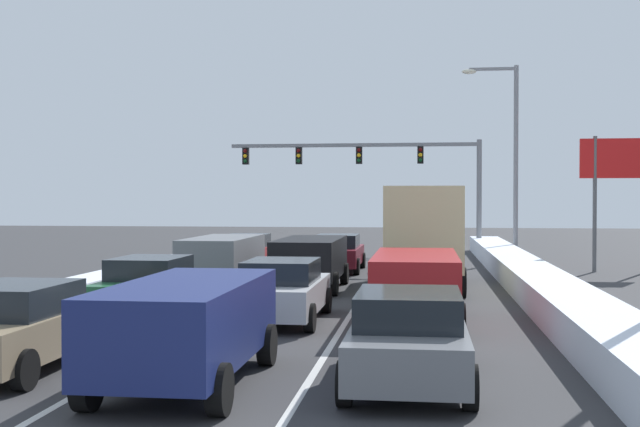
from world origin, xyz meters
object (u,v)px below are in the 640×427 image
(sedan_tan_left_lane_nearest, at_px, (19,326))
(roadside_sign_right, at_px, (621,173))
(suv_red_right_lane_second, at_px, (416,282))
(street_lamp_right_near, at_px, (639,113))
(suv_navy_center_lane_nearest, at_px, (188,322))
(suv_white_right_lane_fourth, at_px, (415,243))
(traffic_light_gantry, at_px, (383,164))
(sedan_gray_right_lane_nearest, at_px, (409,337))
(sedan_maroon_center_lane_fourth, at_px, (338,253))
(sedan_silver_center_lane_second, at_px, (282,290))
(suv_gray_left_lane_third, at_px, (222,256))
(box_truck_right_lane_third, at_px, (424,231))
(sedan_green_left_lane_second, at_px, (152,286))
(suv_black_center_lane_third, at_px, (310,258))
(street_lamp_right_mid, at_px, (509,146))
(sedan_red_left_lane_fourth, at_px, (247,252))

(sedan_tan_left_lane_nearest, distance_m, roadside_sign_right, 25.41)
(suv_red_right_lane_second, relative_size, street_lamp_right_near, 0.64)
(street_lamp_right_near, bearing_deg, roadside_sign_right, 77.77)
(sedan_tan_left_lane_nearest, bearing_deg, suv_navy_center_lane_nearest, -14.24)
(suv_white_right_lane_fourth, relative_size, traffic_light_gantry, 0.35)
(traffic_light_gantry, bearing_deg, street_lamp_right_near, -77.87)
(sedan_gray_right_lane_nearest, relative_size, suv_red_right_lane_second, 0.92)
(sedan_gray_right_lane_nearest, distance_m, sedan_maroon_center_lane_fourth, 19.92)
(suv_navy_center_lane_nearest, bearing_deg, sedan_silver_center_lane_second, 87.10)
(suv_gray_left_lane_third, height_order, street_lamp_right_near, street_lamp_right_near)
(sedan_gray_right_lane_nearest, xyz_separation_m, suv_navy_center_lane_nearest, (-3.51, -0.56, 0.25))
(roadside_sign_right, bearing_deg, box_truck_right_lane_third, -139.34)
(sedan_maroon_center_lane_fourth, distance_m, street_lamp_right_near, 18.94)
(suv_red_right_lane_second, xyz_separation_m, street_lamp_right_near, (4.18, -3.53, 3.58))
(sedan_green_left_lane_second, bearing_deg, suv_gray_left_lane_third, 89.40)
(sedan_gray_right_lane_nearest, xyz_separation_m, roadside_sign_right, (8.11, 20.58, 3.25))
(suv_white_right_lane_fourth, bearing_deg, sedan_maroon_center_lane_fourth, -136.37)
(suv_black_center_lane_third, bearing_deg, sedan_maroon_center_lane_fourth, 88.09)
(traffic_light_gantry, height_order, roadside_sign_right, traffic_light_gantry)
(sedan_silver_center_lane_second, bearing_deg, sedan_gray_right_lane_nearest, -62.93)
(box_truck_right_lane_third, bearing_deg, suv_white_right_lane_fourth, 92.26)
(suv_black_center_lane_third, xyz_separation_m, sedan_green_left_lane_second, (-3.17, -6.45, -0.25))
(suv_white_right_lane_fourth, relative_size, street_lamp_right_near, 0.64)
(sedan_maroon_center_lane_fourth, xyz_separation_m, street_lamp_right_mid, (7.49, 6.27, 4.70))
(suv_gray_left_lane_third, xyz_separation_m, street_lamp_right_near, (10.78, -10.95, 3.58))
(traffic_light_gantry, height_order, street_lamp_right_mid, street_lamp_right_mid)
(sedan_gray_right_lane_nearest, relative_size, street_lamp_right_mid, 0.49)
(sedan_green_left_lane_second, bearing_deg, sedan_gray_right_lane_nearest, -45.14)
(suv_navy_center_lane_nearest, xyz_separation_m, roadside_sign_right, (11.62, 21.14, 3.00))
(suv_navy_center_lane_nearest, bearing_deg, sedan_green_left_lane_second, 113.34)
(sedan_silver_center_lane_second, xyz_separation_m, sedan_red_left_lane_fourth, (-3.80, 13.17, 0.00))
(sedan_red_left_lane_fourth, bearing_deg, street_lamp_right_near, -56.14)
(sedan_red_left_lane_fourth, distance_m, traffic_light_gantry, 13.93)
(sedan_tan_left_lane_nearest, distance_m, suv_gray_left_lane_third, 13.34)
(sedan_silver_center_lane_second, height_order, sedan_green_left_lane_second, same)
(suv_navy_center_lane_nearest, relative_size, sedan_red_left_lane_fourth, 1.09)
(suv_navy_center_lane_nearest, xyz_separation_m, sedan_maroon_center_lane_fourth, (0.28, 20.22, -0.25))
(suv_gray_left_lane_third, xyz_separation_m, street_lamp_right_mid, (10.80, 12.30, 4.45))
(suv_navy_center_lane_nearest, distance_m, sedan_red_left_lane_fourth, 20.23)
(sedan_silver_center_lane_second, bearing_deg, suv_red_right_lane_second, 0.24)
(suv_white_right_lane_fourth, distance_m, sedan_maroon_center_lane_fourth, 4.32)
(sedan_green_left_lane_second, relative_size, traffic_light_gantry, 0.32)
(box_truck_right_lane_third, xyz_separation_m, suv_gray_left_lane_third, (-6.79, -0.20, -0.88))
(sedan_maroon_center_lane_fourth, bearing_deg, street_lamp_right_near, -66.28)
(street_lamp_right_mid, bearing_deg, street_lamp_right_near, -90.07)
(suv_white_right_lane_fourth, height_order, street_lamp_right_near, street_lamp_right_near)
(sedan_silver_center_lane_second, xyz_separation_m, traffic_light_gantry, (1.15, 25.53, 4.12))
(box_truck_right_lane_third, xyz_separation_m, sedan_green_left_lane_second, (-6.86, -7.17, -1.14))
(sedan_silver_center_lane_second, relative_size, sedan_green_left_lane_second, 1.00)
(box_truck_right_lane_third, distance_m, sedan_silver_center_lane_second, 8.43)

